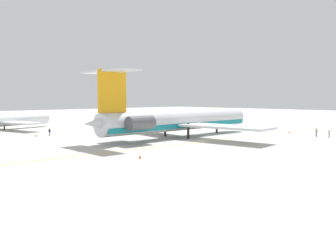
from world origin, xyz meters
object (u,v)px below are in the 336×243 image
at_px(ground_crew_starboard, 49,131).
at_px(ground_crew_near_tail, 316,131).
at_px(main_jetliner, 176,120).
at_px(airliner_far_left, 7,120).
at_px(airliner_mid_left, 129,114).
at_px(safety_cone_wingtip, 289,132).
at_px(ground_crew_portside, 329,133).
at_px(safety_cone_nose, 36,135).
at_px(ground_crew_near_nose, 200,123).
at_px(safety_cone_tail, 140,157).

bearing_deg(ground_crew_starboard, ground_crew_near_tail, 57.10).
bearing_deg(main_jetliner, airliner_far_left, 113.21).
distance_m(airliner_mid_left, safety_cone_wingtip, 64.11).
height_order(main_jetliner, airliner_far_left, main_jetliner).
height_order(airliner_mid_left, ground_crew_portside, airliner_mid_left).
xyz_separation_m(ground_crew_starboard, safety_cone_nose, (-2.54, 1.32, -0.85)).
distance_m(ground_crew_near_tail, ground_crew_portside, 2.89).
bearing_deg(safety_cone_wingtip, ground_crew_near_nose, 92.49).
bearing_deg(airliner_mid_left, ground_crew_near_tail, -114.41).
relative_size(ground_crew_portside, safety_cone_wingtip, 3.25).
xyz_separation_m(ground_crew_near_tail, ground_crew_portside, (-0.31, -2.87, -0.03)).
relative_size(safety_cone_nose, safety_cone_tail, 1.00).
relative_size(main_jetliner, ground_crew_near_nose, 26.25).
bearing_deg(ground_crew_near_nose, airliner_far_left, 52.19).
bearing_deg(ground_crew_portside, safety_cone_wingtip, 170.44).
bearing_deg(main_jetliner, safety_cone_wingtip, -25.03).
bearing_deg(ground_crew_portside, airliner_far_left, -141.33).
bearing_deg(airliner_far_left, ground_crew_portside, -70.79).
xyz_separation_m(airliner_far_left, safety_cone_nose, (-1.83, -22.67, -2.22)).
height_order(airliner_far_left, ground_crew_near_nose, airliner_far_left).
bearing_deg(safety_cone_tail, safety_cone_nose, 87.69).
relative_size(ground_crew_near_nose, safety_cone_wingtip, 3.25).
distance_m(ground_crew_starboard, safety_cone_wingtip, 56.57).
distance_m(airliner_far_left, ground_crew_near_tail, 78.84).
bearing_deg(safety_cone_nose, safety_cone_wingtip, -37.07).
relative_size(airliner_far_left, safety_cone_wingtip, 51.33).
bearing_deg(airliner_mid_left, safety_cone_tail, -148.42).
distance_m(main_jetliner, ground_crew_starboard, 28.74).
xyz_separation_m(ground_crew_portside, safety_cone_wingtip, (3.22, 10.70, -0.86)).
bearing_deg(safety_cone_nose, ground_crew_near_tail, -44.45).
xyz_separation_m(safety_cone_wingtip, safety_cone_tail, (-48.92, -2.18, 0.00)).
bearing_deg(ground_crew_near_nose, ground_crew_near_tail, 174.41).
height_order(airliner_mid_left, safety_cone_wingtip, airliner_mid_left).
bearing_deg(safety_cone_wingtip, airliner_mid_left, 89.59).
height_order(main_jetliner, ground_crew_portside, main_jetliner).
bearing_deg(airliner_far_left, safety_cone_tail, -105.43).
bearing_deg(ground_crew_near_tail, ground_crew_near_nose, 54.07).
height_order(ground_crew_near_nose, safety_cone_nose, ground_crew_near_nose).
xyz_separation_m(ground_crew_near_nose, safety_cone_nose, (-46.19, 8.41, -0.86)).
relative_size(ground_crew_portside, safety_cone_tail, 3.25).
bearing_deg(airliner_far_left, main_jetliner, -79.57).
xyz_separation_m(ground_crew_near_tail, safety_cone_nose, (-44.48, 43.63, -0.89)).
height_order(airliner_mid_left, safety_cone_tail, airliner_mid_left).
height_order(main_jetliner, airliner_mid_left, main_jetliner).
bearing_deg(ground_crew_portside, main_jetliner, -127.98).
bearing_deg(airliner_far_left, safety_cone_wingtip, -64.34).
height_order(airliner_far_left, safety_cone_wingtip, airliner_far_left).
bearing_deg(main_jetliner, safety_cone_nose, 132.68).
height_order(ground_crew_near_tail, safety_cone_wingtip, ground_crew_near_tail).
relative_size(safety_cone_wingtip, safety_cone_tail, 1.00).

